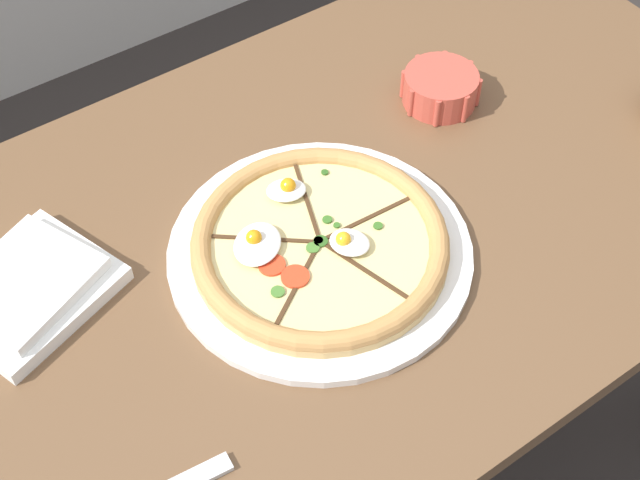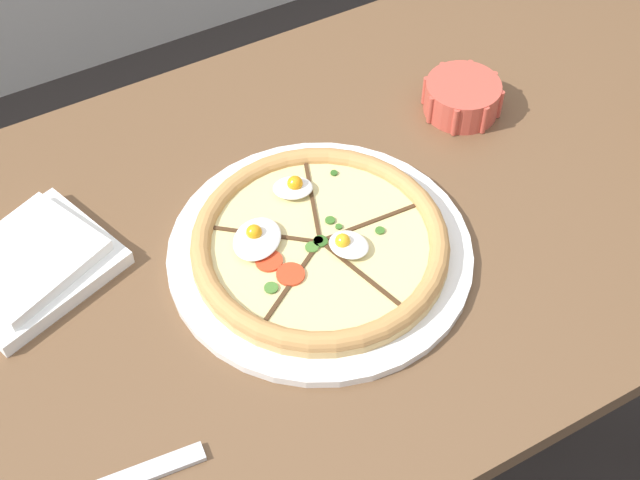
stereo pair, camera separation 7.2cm
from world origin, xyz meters
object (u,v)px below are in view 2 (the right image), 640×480
Objects in this scene: ramekin_bowl at (462,96)px; pizza at (319,246)px; dining_table at (354,266)px; napkin_folded at (30,264)px.

pizza is at bearing -156.14° from ramekin_bowl.
ramekin_bowl is (0.23, 0.09, 0.14)m from dining_table.
dining_table is 0.43m from napkin_folded.
pizza reaches higher than dining_table.
pizza reaches higher than ramekin_bowl.
dining_table is 0.28m from ramekin_bowl.
pizza is 0.35m from napkin_folded.
ramekin_bowl reaches higher than dining_table.
dining_table is at bearing 27.70° from pizza.
ramekin_bowl is at bearing 23.86° from pizza.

